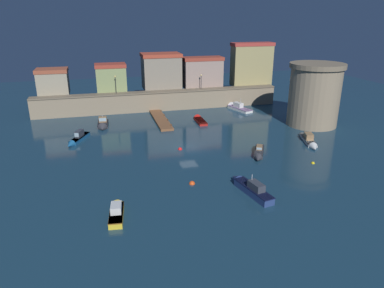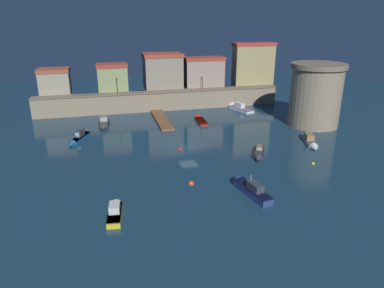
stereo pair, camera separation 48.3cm
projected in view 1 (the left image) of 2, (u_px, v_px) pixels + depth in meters
ground_plane at (188, 148)px, 52.39m from camera, size 133.33×133.33×0.00m
quay_wall at (160, 101)px, 72.88m from camera, size 50.03×2.52×3.97m
old_town_backdrop at (173, 72)px, 74.85m from camera, size 49.36×5.84×9.24m
fortress_tower at (314, 94)px, 61.94m from camera, size 9.37×9.37×10.88m
pier_dock at (161, 120)px, 66.10m from camera, size 2.26×13.35×0.70m
quay_lamp_0 at (115, 82)px, 69.30m from camera, size 0.32×0.32×3.49m
quay_lamp_1 at (201, 79)px, 73.61m from camera, size 0.32×0.32×3.01m
moored_boat_0 at (250, 187)px, 39.33m from camera, size 2.67×7.38×2.47m
moored_boat_1 at (236, 107)px, 74.18m from camera, size 3.88×7.62×3.15m
moored_boat_2 at (259, 153)px, 49.58m from camera, size 3.67×5.49×1.41m
moored_boat_3 at (117, 210)px, 34.94m from camera, size 1.86×5.31×1.66m
moored_boat_4 at (103, 125)px, 62.24m from camera, size 2.08×5.62×2.41m
moored_boat_5 at (77, 139)px, 55.10m from camera, size 3.72×6.43×1.84m
moored_boat_6 at (199, 119)px, 66.10m from camera, size 1.63×6.17×1.39m
moored_boat_7 at (310, 141)px, 54.28m from camera, size 3.56×7.34×1.75m
mooring_buoy_0 at (313, 163)px, 47.14m from camera, size 0.48×0.48×0.48m
mooring_buoy_1 at (192, 184)px, 41.43m from camera, size 0.71×0.71×0.71m
mooring_buoy_2 at (180, 149)px, 52.00m from camera, size 0.62×0.62×0.62m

